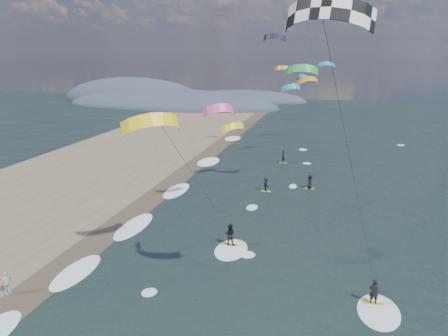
# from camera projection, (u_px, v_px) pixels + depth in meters

# --- Properties ---
(wet_sand_strip) EXTENTS (3.00, 240.00, 0.00)m
(wet_sand_strip) POSITION_uv_depth(u_px,v_px,m) (89.00, 247.00, 36.07)
(wet_sand_strip) COLOR #382D23
(wet_sand_strip) RESTS_ON ground
(coastal_hills) EXTENTS (80.00, 41.00, 15.00)m
(coastal_hills) POSITION_uv_depth(u_px,v_px,m) (165.00, 103.00, 135.50)
(coastal_hills) COLOR #3D4756
(coastal_hills) RESTS_ON ground
(kitesurfer_near_a) EXTENTS (7.78, 8.67, 18.37)m
(kitesurfer_near_a) POSITION_uv_depth(u_px,v_px,m) (336.00, 88.00, 20.49)
(kitesurfer_near_a) COLOR gold
(kitesurfer_near_a) RESTS_ON ground
(kitesurfer_near_b) EXTENTS (7.19, 9.31, 12.48)m
(kitesurfer_near_b) POSITION_uv_depth(u_px,v_px,m) (183.00, 162.00, 30.85)
(kitesurfer_near_b) COLOR gold
(kitesurfer_near_b) RESTS_ON ground
(far_kitesurfers) EXTENTS (5.92, 14.72, 1.80)m
(far_kitesurfers) POSITION_uv_depth(u_px,v_px,m) (285.00, 176.00, 53.41)
(far_kitesurfers) COLOR gold
(far_kitesurfers) RESTS_ON ground
(bg_kite_field) EXTENTS (12.33, 70.61, 12.20)m
(bg_kite_field) POSITION_uv_depth(u_px,v_px,m) (293.00, 74.00, 72.23)
(bg_kite_field) COLOR teal
(bg_kite_field) RESTS_ON ground
(shoreline_surf) EXTENTS (2.40, 79.40, 0.11)m
(shoreline_surf) POSITION_uv_depth(u_px,v_px,m) (129.00, 227.00, 40.22)
(shoreline_surf) COLOR white
(shoreline_surf) RESTS_ON ground
(beach_walker) EXTENTS (0.57, 0.99, 1.59)m
(beach_walker) POSITION_uv_depth(u_px,v_px,m) (6.00, 283.00, 28.92)
(beach_walker) COLOR silver
(beach_walker) RESTS_ON ground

